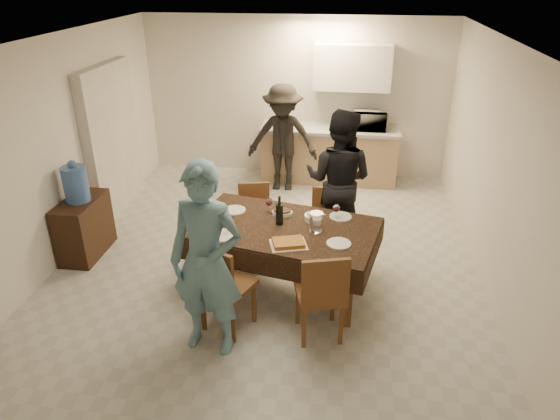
{
  "coord_description": "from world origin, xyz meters",
  "views": [
    {
      "loc": [
        0.85,
        -5.19,
        3.29
      ],
      "look_at": [
        0.19,
        -0.3,
        0.85
      ],
      "focal_mm": 32.0,
      "sensor_mm": 36.0,
      "label": 1
    }
  ],
  "objects": [
    {
      "name": "person_far",
      "position": [
        0.8,
        0.53,
        0.9
      ],
      "size": [
        1.02,
        0.88,
        1.79
      ],
      "primitive_type": "imported",
      "rotation": [
        0.0,
        0.0,
        2.88
      ],
      "color": "black",
      "rests_on": "floor"
    },
    {
      "name": "water_pitcher",
      "position": [
        0.6,
        -0.57,
        0.87
      ],
      "size": [
        0.14,
        0.14,
        0.21
      ],
      "primitive_type": "cylinder",
      "color": "white",
      "rests_on": "dining_table"
    },
    {
      "name": "chair_near_right",
      "position": [
        0.7,
        -1.36,
        0.59
      ],
      "size": [
        0.54,
        0.55,
        0.53
      ],
      "rotation": [
        0.0,
        0.0,
        0.27
      ],
      "color": "brown",
      "rests_on": "floor"
    },
    {
      "name": "plate_near_right",
      "position": [
        0.85,
        -0.82,
        0.78
      ],
      "size": [
        0.25,
        0.25,
        0.01
      ],
      "primitive_type": "cylinder",
      "color": "white",
      "rests_on": "dining_table"
    },
    {
      "name": "plate_near_left",
      "position": [
        -0.35,
        -0.82,
        0.78
      ],
      "size": [
        0.28,
        0.28,
        0.02
      ],
      "primitive_type": "cylinder",
      "color": "white",
      "rests_on": "dining_table"
    },
    {
      "name": "chair_near_left",
      "position": [
        -0.2,
        -1.36,
        0.6
      ],
      "size": [
        0.59,
        0.61,
        0.53
      ],
      "rotation": [
        0.0,
        0.0,
        -0.41
      ],
      "color": "brown",
      "rests_on": "floor"
    },
    {
      "name": "wall_front",
      "position": [
        0.0,
        -3.0,
        1.3
      ],
      "size": [
        5.0,
        0.02,
        2.6
      ],
      "primitive_type": "cube",
      "color": "silver",
      "rests_on": "floor"
    },
    {
      "name": "wine_bottle",
      "position": [
        0.2,
        -0.47,
        0.93
      ],
      "size": [
        0.08,
        0.08,
        0.33
      ],
      "primitive_type": null,
      "color": "black",
      "rests_on": "dining_table"
    },
    {
      "name": "savoury_tart",
      "position": [
        0.35,
        -0.9,
        0.79
      ],
      "size": [
        0.42,
        0.36,
        0.05
      ],
      "primitive_type": "cube",
      "rotation": [
        0.0,
        0.0,
        0.29
      ],
      "color": "#A86C31",
      "rests_on": "dining_table"
    },
    {
      "name": "kitchen_base_cabinet",
      "position": [
        0.6,
        2.68,
        0.43
      ],
      "size": [
        2.2,
        0.6,
        0.86
      ],
      "primitive_type": "cube",
      "color": "tan",
      "rests_on": "floor"
    },
    {
      "name": "chair_far_right",
      "position": [
        0.7,
        0.15,
        0.52
      ],
      "size": [
        0.43,
        0.43,
        0.46
      ],
      "rotation": [
        0.0,
        0.0,
        3.25
      ],
      "color": "brown",
      "rests_on": "floor"
    },
    {
      "name": "upper_cabinet",
      "position": [
        0.9,
        2.82,
        1.85
      ],
      "size": [
        1.2,
        0.34,
        0.7
      ],
      "primitive_type": "cube",
      "color": "white",
      "rests_on": "wall_back"
    },
    {
      "name": "wall_left",
      "position": [
        -2.5,
        0.0,
        1.3
      ],
      "size": [
        0.02,
        6.0,
        2.6
      ],
      "primitive_type": "cube",
      "color": "silver",
      "rests_on": "floor"
    },
    {
      "name": "plate_far_right",
      "position": [
        0.85,
        -0.22,
        0.78
      ],
      "size": [
        0.25,
        0.25,
        0.01
      ],
      "primitive_type": "cylinder",
      "color": "white",
      "rests_on": "dining_table"
    },
    {
      "name": "water_jug",
      "position": [
        -2.28,
        -0.14,
        0.95
      ],
      "size": [
        0.29,
        0.29,
        0.43
      ],
      "primitive_type": "cylinder",
      "color": "#4874C8",
      "rests_on": "console"
    },
    {
      "name": "chair_far_left",
      "position": [
        -0.2,
        0.15,
        0.52
      ],
      "size": [
        0.47,
        0.48,
        0.46
      ],
      "rotation": [
        0.0,
        0.0,
        3.39
      ],
      "color": "brown",
      "rests_on": "floor"
    },
    {
      "name": "dining_table",
      "position": [
        0.25,
        -0.52,
        0.73
      ],
      "size": [
        2.16,
        1.54,
        0.77
      ],
      "rotation": [
        0.0,
        0.0,
        -0.21
      ],
      "color": "black",
      "rests_on": "floor"
    },
    {
      "name": "wine_glass_a",
      "position": [
        -0.3,
        -0.77,
        0.86
      ],
      "size": [
        0.08,
        0.08,
        0.17
      ],
      "primitive_type": null,
      "color": "white",
      "rests_on": "dining_table"
    },
    {
      "name": "ceiling",
      "position": [
        0.0,
        0.0,
        2.6
      ],
      "size": [
        5.0,
        6.0,
        0.02
      ],
      "primitive_type": "cube",
      "color": "white",
      "rests_on": "wall_back"
    },
    {
      "name": "microwave",
      "position": [
        1.23,
        2.68,
        1.05
      ],
      "size": [
        0.52,
        0.35,
        0.29
      ],
      "primitive_type": "imported",
      "rotation": [
        0.0,
        0.0,
        3.14
      ],
      "color": "white",
      "rests_on": "kitchen_worktop"
    },
    {
      "name": "wall_back",
      "position": [
        0.0,
        3.0,
        1.3
      ],
      "size": [
        5.0,
        0.02,
        2.6
      ],
      "primitive_type": "cube",
      "color": "silver",
      "rests_on": "floor"
    },
    {
      "name": "floor",
      "position": [
        0.0,
        0.0,
        0.0
      ],
      "size": [
        5.0,
        6.0,
        0.02
      ],
      "primitive_type": "cube",
      "color": "#B7B8B2",
      "rests_on": "ground"
    },
    {
      "name": "person_near",
      "position": [
        -0.3,
        -1.57,
        0.93
      ],
      "size": [
        0.73,
        0.52,
        1.86
      ],
      "primitive_type": "imported",
      "rotation": [
        0.0,
        0.0,
        -0.12
      ],
      "color": "#5E8BA3",
      "rests_on": "floor"
    },
    {
      "name": "salad_bowl",
      "position": [
        0.55,
        -0.34,
        0.8
      ],
      "size": [
        0.18,
        0.18,
        0.07
      ],
      "primitive_type": "cylinder",
      "color": "white",
      "rests_on": "dining_table"
    },
    {
      "name": "plate_far_left",
      "position": [
        -0.35,
        -0.22,
        0.78
      ],
      "size": [
        0.25,
        0.25,
        0.01
      ],
      "primitive_type": "cylinder",
      "color": "white",
      "rests_on": "dining_table"
    },
    {
      "name": "wine_glass_b",
      "position": [
        0.8,
        -0.27,
        0.86
      ],
      "size": [
        0.08,
        0.08,
        0.18
      ],
      "primitive_type": null,
      "color": "white",
      "rests_on": "dining_table"
    },
    {
      "name": "person_kitchen",
      "position": [
        -0.11,
        2.23,
        0.85
      ],
      "size": [
        1.09,
        0.63,
        1.69
      ],
      "primitive_type": "imported",
      "color": "black",
      "rests_on": "floor"
    },
    {
      "name": "stub_partition",
      "position": [
        -2.42,
        1.2,
        1.05
      ],
      "size": [
        0.15,
        1.4,
        2.1
      ],
      "primitive_type": "cube",
      "color": "silver",
      "rests_on": "floor"
    },
    {
      "name": "wine_glass_c",
      "position": [
        0.05,
        -0.22,
        0.86
      ],
      "size": [
        0.08,
        0.08,
        0.19
      ],
      "primitive_type": null,
      "color": "white",
      "rests_on": "dining_table"
    },
    {
      "name": "mushroom_dish",
      "position": [
        0.2,
        -0.24,
        0.79
      ],
      "size": [
        0.21,
        0.21,
        0.04
      ],
      "primitive_type": "cylinder",
      "color": "white",
      "rests_on": "dining_table"
    },
    {
      "name": "wall_right",
      "position": [
        2.5,
        0.0,
        1.3
      ],
      "size": [
        0.02,
        6.0,
        2.6
      ],
      "primitive_type": "cube",
      "color": "silver",
      "rests_on": "floor"
    },
    {
      "name": "kitchen_worktop",
      "position": [
        0.6,
        2.68,
        0.89
      ],
      "size": [
        2.24,
        0.64,
        0.05
      ],
      "primitive_type": "cube",
      "color": "#AEAFAA",
      "rests_on": "kitchen_base_cabinet"
    },
    {
      "name": "console",
      "position": [
        -2.28,
        -0.14,
        0.37
      ],
      "size": [
        0.4,
        0.8,
        0.74
      ],
      "primitive_type": "cube",
      "color": "black",
      "rests_on": "floor"
    }
  ]
}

